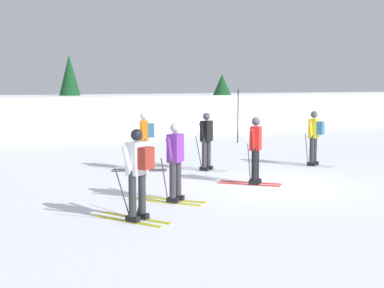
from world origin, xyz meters
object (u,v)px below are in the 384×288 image
object	(u,v)px
skier_purple	(175,160)
skier_black	(206,140)
skier_orange	(145,138)
skier_yellow	(314,135)
skier_white	(138,170)
conifer_far_centre	(222,94)
conifer_far_right	(70,86)
trail_marker_pole	(238,116)
skier_red	(255,148)

from	to	relation	value
skier_purple	skier_black	size ratio (longest dim) A/B	1.00
skier_purple	skier_black	bearing A→B (deg)	49.20
skier_orange	skier_yellow	bearing A→B (deg)	-20.17
skier_yellow	skier_white	bearing A→B (deg)	-155.46
skier_yellow	conifer_far_centre	distance (m)	15.71
conifer_far_right	conifer_far_centre	bearing A→B (deg)	-18.97
skier_white	conifer_far_right	distance (m)	21.49
skier_yellow	skier_black	bearing A→B (deg)	165.03
trail_marker_pole	conifer_far_right	world-z (taller)	conifer_far_right
skier_red	skier_black	bearing A→B (deg)	87.94
skier_yellow	skier_orange	size ratio (longest dim) A/B	1.00
conifer_far_centre	conifer_far_right	bearing A→B (deg)	161.03
skier_purple	skier_black	world-z (taller)	same
skier_black	trail_marker_pole	xyz separation A→B (m)	(5.26, 5.81, 0.25)
conifer_far_right	conifer_far_centre	world-z (taller)	conifer_far_right
skier_black	skier_white	xyz separation A→B (m)	(-4.19, -4.37, 0.04)
skier_black	conifer_far_centre	xyz separation A→B (m)	(9.54, 13.51, 1.09)
skier_red	skier_orange	bearing A→B (deg)	113.32
skier_yellow	conifer_far_centre	size ratio (longest dim) A/B	0.54
skier_yellow	trail_marker_pole	xyz separation A→B (m)	(1.87, 6.72, 0.21)
skier_black	skier_yellow	distance (m)	3.51
conifer_far_right	conifer_far_centre	xyz separation A→B (m)	(8.41, -2.89, -0.46)
skier_orange	skier_white	distance (m)	5.90
skier_purple	skier_black	distance (m)	4.33
conifer_far_centre	skier_red	bearing A→B (deg)	-121.06
skier_white	trail_marker_pole	xyz separation A→B (m)	(9.45, 10.18, 0.21)
skier_orange	skier_white	xyz separation A→B (m)	(-2.64, -5.28, -0.00)
conifer_far_right	skier_red	bearing A→B (deg)	-93.70
skier_red	skier_white	world-z (taller)	same
skier_white	skier_orange	bearing A→B (deg)	63.39
skier_purple	skier_red	size ratio (longest dim) A/B	1.00
skier_black	trail_marker_pole	size ratio (longest dim) A/B	0.74
skier_white	conifer_far_centre	xyz separation A→B (m)	(13.73, 17.88, 1.05)
skier_black	conifer_far_right	bearing A→B (deg)	86.05
skier_purple	skier_yellow	size ratio (longest dim) A/B	1.00
skier_red	skier_yellow	bearing A→B (deg)	24.35
skier_purple	conifer_far_right	bearing A→B (deg)	78.62
skier_yellow	skier_orange	bearing A→B (deg)	159.83
skier_white	conifer_far_centre	world-z (taller)	conifer_far_centre
skier_black	skier_orange	world-z (taller)	same
skier_purple	skier_white	size ratio (longest dim) A/B	1.00
skier_yellow	conifer_far_centre	bearing A→B (deg)	66.89
skier_orange	trail_marker_pole	world-z (taller)	trail_marker_pole
skier_black	trail_marker_pole	distance (m)	7.84
skier_red	conifer_far_centre	world-z (taller)	conifer_far_centre
skier_white	trail_marker_pole	world-z (taller)	trail_marker_pole
skier_black	conifer_far_right	distance (m)	16.51
skier_purple	conifer_far_centre	size ratio (longest dim) A/B	0.54
skier_red	skier_white	bearing A→B (deg)	-155.31
skier_white	trail_marker_pole	bearing A→B (deg)	47.13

